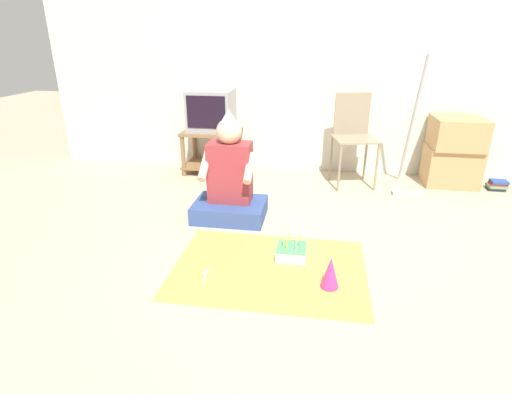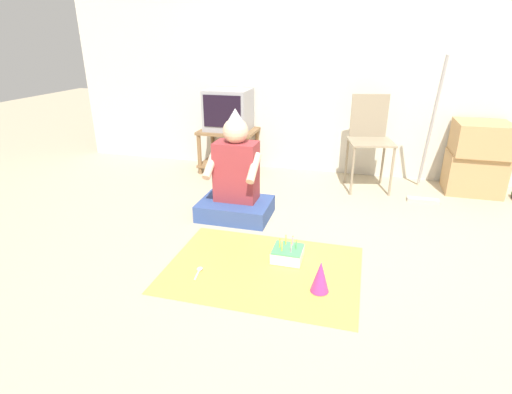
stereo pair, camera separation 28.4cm
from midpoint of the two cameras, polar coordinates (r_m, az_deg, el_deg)
name	(u,v)px [view 2 (the right image)]	position (r m, az deg, el deg)	size (l,w,h in m)	color
ground_plane	(329,274)	(2.67, 13.42, -10.71)	(16.00, 16.00, 0.00)	tan
wall_back	(358,51)	(4.39, 16.36, 19.34)	(6.40, 0.06, 2.55)	beige
tv_stand	(229,146)	(4.47, -2.07, 7.22)	(0.61, 0.46, 0.46)	olive
tv	(228,110)	(4.39, -2.10, 12.34)	(0.47, 0.41, 0.43)	#99999E
folding_chair	(370,134)	(4.10, 17.89, 8.49)	(0.48, 0.46, 0.90)	gray
cardboard_box_stack	(477,157)	(4.40, 30.70, 4.86)	(0.50, 0.46, 0.68)	tan
dust_mop	(428,157)	(4.05, 25.24, 5.16)	(0.28, 0.52, 1.29)	#B2ADA3
person_seated	(236,183)	(3.28, -0.44, 2.00)	(0.59, 0.44, 0.90)	#334C8C
party_cloth	(263,269)	(2.65, 4.10, -10.26)	(1.25, 0.91, 0.01)	#EFA84C
birthday_cake	(288,254)	(2.75, 7.54, -8.09)	(0.20, 0.20, 0.16)	white
party_hat_blue	(320,276)	(2.44, 12.56, -11.12)	(0.11, 0.11, 0.20)	#CC338C
plastic_spoon_near	(199,270)	(2.63, -5.03, -10.46)	(0.04, 0.14, 0.01)	white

